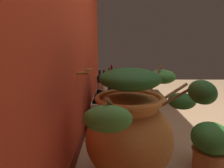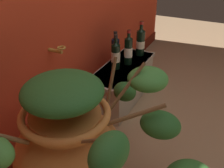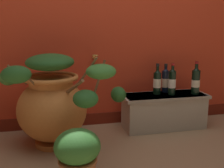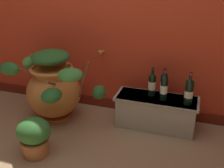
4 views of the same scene
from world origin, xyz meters
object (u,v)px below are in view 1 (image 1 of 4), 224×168
wine_bottle_right (110,82)px  wine_bottle_middle (112,79)px  wine_bottle_back (100,84)px  potted_shrub (210,144)px  wine_bottle_left (104,85)px  terracotta_urn (132,127)px

wine_bottle_right → wine_bottle_middle: bearing=-5.3°
wine_bottle_middle → wine_bottle_right: size_ratio=1.04×
wine_bottle_right → wine_bottle_back: 0.12m
wine_bottle_right → potted_shrub: size_ratio=0.87×
wine_bottle_right → wine_bottle_back: bearing=99.5°
wine_bottle_left → wine_bottle_right: 0.14m
terracotta_urn → wine_bottle_middle: (1.36, 0.15, 0.09)m
wine_bottle_left → potted_shrub: bearing=-136.4°
wine_bottle_back → potted_shrub: bearing=-137.9°
wine_bottle_right → wine_bottle_left: bearing=155.1°
wine_bottle_middle → wine_bottle_right: 0.24m
wine_bottle_middle → wine_bottle_back: bearing=151.7°
wine_bottle_left → wine_bottle_right: size_ratio=0.97×
terracotta_urn → wine_bottle_right: terracotta_urn is taller
wine_bottle_back → potted_shrub: (-0.98, -0.88, -0.27)m
wine_bottle_left → wine_bottle_back: wine_bottle_left is taller
wine_bottle_right → wine_bottle_back: size_ratio=1.08×
wine_bottle_right → potted_shrub: bearing=-142.4°
terracotta_urn → wine_bottle_back: terracotta_urn is taller
wine_bottle_middle → potted_shrub: size_ratio=0.90×
wine_bottle_left → wine_bottle_back: bearing=27.1°
terracotta_urn → wine_bottle_left: terracotta_urn is taller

